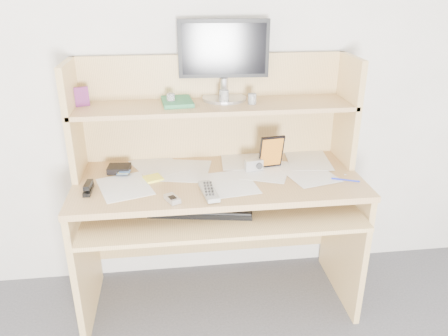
{
  "coord_description": "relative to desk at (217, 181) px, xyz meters",
  "views": [
    {
      "loc": [
        -0.21,
        -0.46,
        1.65
      ],
      "look_at": [
        0.02,
        1.43,
        0.82
      ],
      "focal_mm": 35.0,
      "sensor_mm": 36.0,
      "label": 1
    }
  ],
  "objects": [
    {
      "name": "back_wall",
      "position": [
        0.0,
        0.24,
        0.56
      ],
      "size": [
        3.6,
        0.04,
        2.5
      ],
      "primitive_type": "cube",
      "color": "silver",
      "rests_on": "floor"
    },
    {
      "name": "desk",
      "position": [
        0.0,
        0.0,
        0.0
      ],
      "size": [
        1.4,
        0.7,
        1.3
      ],
      "color": "tan",
      "rests_on": "floor"
    },
    {
      "name": "paper_clutter",
      "position": [
        0.0,
        -0.08,
        0.06
      ],
      "size": [
        1.32,
        0.54,
        0.01
      ],
      "primitive_type": "cube",
      "color": "white",
      "rests_on": "desk"
    },
    {
      "name": "keyboard",
      "position": [
        -0.1,
        -0.23,
        -0.03
      ],
      "size": [
        0.5,
        0.25,
        0.03
      ],
      "rotation": [
        0.0,
        0.0,
        -0.17
      ],
      "color": "black",
      "rests_on": "desk"
    },
    {
      "name": "tv_remote",
      "position": [
        -0.06,
        -0.26,
        0.07
      ],
      "size": [
        0.09,
        0.21,
        0.02
      ],
      "primitive_type": "cube",
      "rotation": [
        0.0,
        0.0,
        0.16
      ],
      "color": "#979893",
      "rests_on": "paper_clutter"
    },
    {
      "name": "flip_phone",
      "position": [
        -0.23,
        -0.31,
        0.07
      ],
      "size": [
        0.08,
        0.1,
        0.02
      ],
      "primitive_type": "cube",
      "rotation": [
        0.0,
        0.0,
        0.45
      ],
      "color": "#B6B5B8",
      "rests_on": "paper_clutter"
    },
    {
      "name": "stapler",
      "position": [
        -0.61,
        -0.17,
        0.08
      ],
      "size": [
        0.03,
        0.12,
        0.04
      ],
      "primitive_type": "cube",
      "rotation": [
        0.0,
        0.0,
        -0.01
      ],
      "color": "black",
      "rests_on": "paper_clutter"
    },
    {
      "name": "wallet",
      "position": [
        -0.49,
        0.04,
        0.08
      ],
      "size": [
        0.12,
        0.1,
        0.03
      ],
      "primitive_type": "cube",
      "rotation": [
        0.0,
        0.0,
        -0.08
      ],
      "color": "black",
      "rests_on": "paper_clutter"
    },
    {
      "name": "sticky_note_pad",
      "position": [
        -0.32,
        -0.06,
        0.06
      ],
      "size": [
        0.11,
        0.11,
        0.01
      ],
      "primitive_type": "cube",
      "rotation": [
        0.0,
        0.0,
        0.38
      ],
      "color": "#F5FF43",
      "rests_on": "desk"
    },
    {
      "name": "digital_camera",
      "position": [
        0.19,
        -0.03,
        0.09
      ],
      "size": [
        0.1,
        0.05,
        0.06
      ],
      "primitive_type": "cube",
      "rotation": [
        0.0,
        0.0,
        0.17
      ],
      "color": "#B9BABC",
      "rests_on": "paper_clutter"
    },
    {
      "name": "game_case",
      "position": [
        0.28,
        -0.01,
        0.15
      ],
      "size": [
        0.12,
        0.03,
        0.17
      ],
      "primitive_type": "cube",
      "rotation": [
        0.0,
        0.0,
        0.14
      ],
      "color": "black",
      "rests_on": "paper_clutter"
    },
    {
      "name": "blue_pen",
      "position": [
        0.6,
        -0.21,
        0.07
      ],
      "size": [
        0.13,
        0.06,
        0.01
      ],
      "primitive_type": "cylinder",
      "rotation": [
        1.57,
        0.0,
        1.16
      ],
      "color": "#1724AD",
      "rests_on": "paper_clutter"
    },
    {
      "name": "card_box",
      "position": [
        -0.64,
        0.11,
        0.43
      ],
      "size": [
        0.07,
        0.04,
        0.09
      ],
      "primitive_type": "cube",
      "rotation": [
        0.0,
        0.0,
        0.3
      ],
      "color": "maroon",
      "rests_on": "desk"
    },
    {
      "name": "shelf_book",
      "position": [
        -0.18,
        0.1,
        0.4
      ],
      "size": [
        0.16,
        0.21,
        0.02
      ],
      "primitive_type": "cube",
      "rotation": [
        0.0,
        0.0,
        0.09
      ],
      "color": "#307845",
      "rests_on": "desk"
    },
    {
      "name": "chip_stack_a",
      "position": [
        -0.21,
        0.08,
        0.41
      ],
      "size": [
        0.04,
        0.04,
        0.05
      ],
      "primitive_type": "cylinder",
      "rotation": [
        0.0,
        0.0,
        -0.14
      ],
      "color": "black",
      "rests_on": "desk"
    },
    {
      "name": "chip_stack_b",
      "position": [
        0.05,
        0.06,
        0.42
      ],
      "size": [
        0.05,
        0.05,
        0.07
      ],
      "primitive_type": "cylinder",
      "rotation": [
        0.0,
        0.0,
        -0.06
      ],
      "color": "silver",
      "rests_on": "desk"
    },
    {
      "name": "chip_stack_c",
      "position": [
        0.18,
        0.04,
        0.41
      ],
      "size": [
        0.05,
        0.05,
        0.05
      ],
      "primitive_type": "cylinder",
      "rotation": [
        0.0,
        0.0,
        -0.42
      ],
      "color": "black",
      "rests_on": "desk"
    },
    {
      "name": "chip_stack_d",
      "position": [
        0.04,
        0.06,
        0.42
      ],
      "size": [
        0.05,
        0.05,
        0.07
      ],
      "primitive_type": "cylinder",
      "rotation": [
        0.0,
        0.0,
        0.17
      ],
      "color": "silver",
      "rests_on": "desk"
    },
    {
      "name": "monitor",
      "position": [
        0.06,
        0.17,
        0.59
      ],
      "size": [
        0.45,
        0.23,
        0.39
      ],
      "rotation": [
        0.0,
        0.0,
        -0.06
      ],
      "color": "silver",
      "rests_on": "desk"
    }
  ]
}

